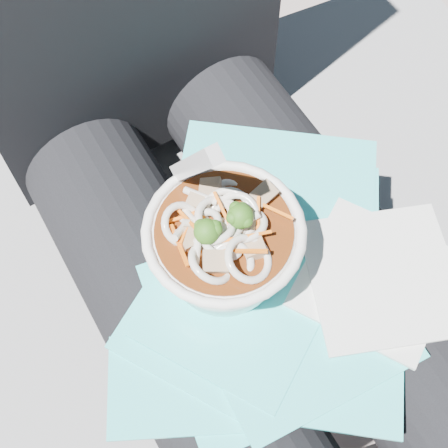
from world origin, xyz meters
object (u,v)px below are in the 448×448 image
plastic_bag (272,282)px  stone_ledge (196,281)px  person_body (211,209)px  lap (254,285)px  udon_bowl (224,244)px

plastic_bag → stone_ledge: bearing=88.6°
stone_ledge → plastic_bag: plastic_bag is taller
stone_ledge → person_body: person_body is taller
lap → plastic_bag: (-0.00, -0.03, 0.08)m
lap → udon_bowl: udon_bowl is taller
plastic_bag → udon_bowl: 0.07m
lap → udon_bowl: size_ratio=2.54×
stone_ledge → plastic_bag: 0.43m
lap → plastic_bag: plastic_bag is taller
plastic_bag → udon_bowl: size_ratio=1.96×
stone_ledge → udon_bowl: udon_bowl is taller
person_body → udon_bowl: bearing=-112.0°
person_body → plastic_bag: size_ratio=2.71×
lap → udon_bowl: 0.14m
udon_bowl → lap: bearing=-0.6°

